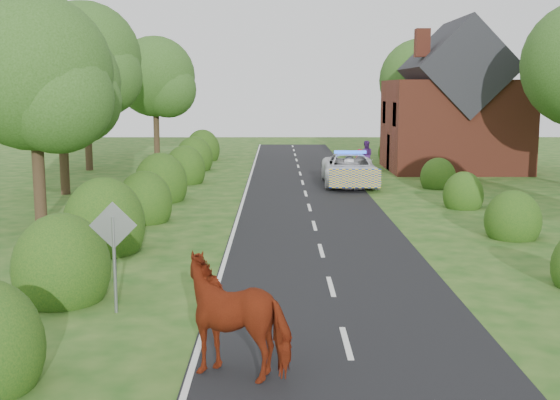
{
  "coord_description": "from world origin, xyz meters",
  "views": [
    {
      "loc": [
        -1.37,
        -13.23,
        4.99
      ],
      "look_at": [
        -1.27,
        9.97,
        1.3
      ],
      "focal_mm": 45.0,
      "sensor_mm": 36.0,
      "label": 1
    }
  ],
  "objects_px": {
    "road_sign": "(114,241)",
    "cow": "(239,323)",
    "pedestrian_purple": "(366,156)",
    "police_van": "(350,169)",
    "pedestrian_red": "(359,164)"
  },
  "relations": [
    {
      "from": "road_sign",
      "to": "cow",
      "type": "xyz_separation_m",
      "value": [
        2.96,
        -3.28,
        -0.78
      ]
    },
    {
      "from": "police_van",
      "to": "pedestrian_purple",
      "type": "bearing_deg",
      "value": 77.18
    },
    {
      "from": "road_sign",
      "to": "police_van",
      "type": "distance_m",
      "value": 22.33
    },
    {
      "from": "police_van",
      "to": "pedestrian_red",
      "type": "height_order",
      "value": "police_van"
    },
    {
      "from": "pedestrian_red",
      "to": "pedestrian_purple",
      "type": "xyz_separation_m",
      "value": [
        0.89,
        3.95,
        0.09
      ]
    },
    {
      "from": "cow",
      "to": "police_van",
      "type": "xyz_separation_m",
      "value": [
        4.47,
        24.33,
        -0.04
      ]
    },
    {
      "from": "cow",
      "to": "pedestrian_purple",
      "type": "bearing_deg",
      "value": -175.8
    },
    {
      "from": "cow",
      "to": "pedestrian_purple",
      "type": "xyz_separation_m",
      "value": [
        6.12,
        30.94,
        0.05
      ]
    },
    {
      "from": "police_van",
      "to": "pedestrian_purple",
      "type": "xyz_separation_m",
      "value": [
        1.65,
        6.61,
        0.09
      ]
    },
    {
      "from": "police_van",
      "to": "road_sign",
      "type": "bearing_deg",
      "value": -108.22
    },
    {
      "from": "road_sign",
      "to": "cow",
      "type": "relative_size",
      "value": 1.03
    },
    {
      "from": "cow",
      "to": "police_van",
      "type": "height_order",
      "value": "police_van"
    },
    {
      "from": "police_van",
      "to": "pedestrian_purple",
      "type": "height_order",
      "value": "pedestrian_purple"
    },
    {
      "from": "road_sign",
      "to": "police_van",
      "type": "xyz_separation_m",
      "value": [
        7.43,
        21.05,
        -0.82
      ]
    },
    {
      "from": "police_van",
      "to": "pedestrian_red",
      "type": "xyz_separation_m",
      "value": [
        0.76,
        2.66,
        0.0
      ]
    }
  ]
}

